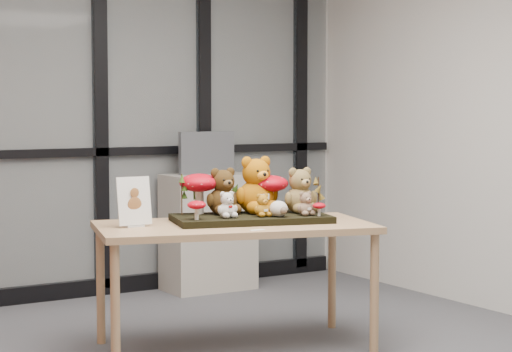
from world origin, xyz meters
TOP-DOWN VIEW (x-y plane):
  - room_shell at (0.00, 0.00)m, footprint 5.00×5.00m
  - glass_partition at (-0.00, 2.47)m, footprint 4.90×0.06m
  - display_table at (0.50, 0.63)m, footprint 1.68×1.15m
  - diorama_tray at (0.63, 0.66)m, footprint 0.97×0.66m
  - bear_pooh_yellow at (0.72, 0.76)m, footprint 0.34×0.32m
  - bear_brown_medium at (0.53, 0.80)m, footprint 0.27×0.26m
  - bear_tan_back at (0.95, 0.63)m, footprint 0.27×0.25m
  - bear_small_yellow at (0.65, 0.56)m, footprint 0.13×0.13m
  - bear_white_bow at (0.45, 0.62)m, footprint 0.15×0.14m
  - bear_beige_small at (0.89, 0.49)m, footprint 0.14×0.13m
  - plush_cream_hedgehog at (0.72, 0.51)m, footprint 0.09×0.09m
  - mushroom_back_left at (0.41, 0.88)m, footprint 0.23×0.23m
  - mushroom_back_right at (0.81, 0.74)m, footprint 0.22×0.22m
  - mushroom_front_left at (0.27, 0.63)m, footprint 0.10×0.10m
  - mushroom_front_right at (0.94, 0.42)m, footprint 0.08×0.08m
  - sprig_green_far_left at (0.29, 0.87)m, footprint 0.05×0.05m
  - sprig_green_mid_left at (0.41, 0.89)m, footprint 0.05×0.05m
  - sprig_dry_far_right at (1.01, 0.65)m, footprint 0.05×0.05m
  - sprig_dry_mid_right at (1.01, 0.53)m, footprint 0.05×0.05m
  - sprig_green_centre at (0.62, 0.84)m, footprint 0.05×0.05m
  - sign_holder at (-0.03, 0.80)m, footprint 0.19×0.06m
  - label_card at (0.47, 0.33)m, footprint 0.09×0.03m
  - cabinet at (1.21, 2.24)m, footprint 0.65×0.38m
  - monitor at (1.21, 2.26)m, footprint 0.45×0.05m

SIDE VIEW (x-z plane):
  - cabinet at x=1.21m, z-range 0.00..0.87m
  - display_table at x=0.50m, z-range 0.29..1.01m
  - label_card at x=0.47m, z-range 0.72..0.72m
  - diorama_tray at x=0.63m, z-range 0.72..0.76m
  - mushroom_front_right at x=0.94m, z-range 0.76..0.84m
  - plush_cream_hedgehog at x=0.72m, z-range 0.76..0.86m
  - mushroom_front_left at x=0.27m, z-range 0.76..0.87m
  - bear_small_yellow at x=0.65m, z-range 0.76..0.90m
  - bear_beige_small at x=0.89m, z-range 0.76..0.91m
  - sprig_green_centre at x=0.62m, z-range 0.76..0.92m
  - bear_white_bow at x=0.45m, z-range 0.76..0.92m
  - sign_holder at x=-0.03m, z-range 0.71..0.98m
  - sprig_dry_mid_right at x=1.01m, z-range 0.76..0.97m
  - sprig_green_mid_left at x=0.41m, z-range 0.76..0.98m
  - sprig_dry_far_right at x=1.01m, z-range 0.76..0.99m
  - sprig_green_far_left at x=0.29m, z-range 0.76..0.99m
  - mushroom_back_right at x=0.81m, z-range 0.76..1.00m
  - mushroom_back_left at x=0.41m, z-range 0.76..1.01m
  - bear_tan_back at x=0.95m, z-range 0.76..1.05m
  - bear_brown_medium at x=0.53m, z-range 0.76..1.05m
  - bear_pooh_yellow at x=0.72m, z-range 0.76..1.12m
  - monitor at x=1.21m, z-range 0.87..1.19m
  - glass_partition at x=0.00m, z-range 0.03..2.81m
  - room_shell at x=0.00m, z-range -0.82..4.18m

